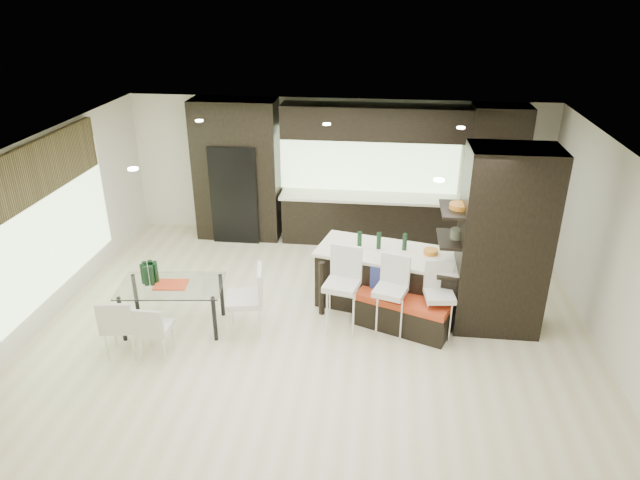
# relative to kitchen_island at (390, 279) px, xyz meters

# --- Properties ---
(ground) EXTENTS (8.00, 8.00, 0.00)m
(ground) POSITION_rel_kitchen_island_xyz_m (-1.07, -0.78, -0.46)
(ground) COLOR beige
(ground) RESTS_ON ground
(back_wall) EXTENTS (8.00, 0.02, 2.70)m
(back_wall) POSITION_rel_kitchen_island_xyz_m (-1.07, 2.72, 0.89)
(back_wall) COLOR white
(back_wall) RESTS_ON ground
(left_wall) EXTENTS (0.02, 7.00, 2.70)m
(left_wall) POSITION_rel_kitchen_island_xyz_m (-5.07, -0.78, 0.89)
(left_wall) COLOR white
(left_wall) RESTS_ON ground
(right_wall) EXTENTS (0.02, 7.00, 2.70)m
(right_wall) POSITION_rel_kitchen_island_xyz_m (2.93, -0.78, 0.89)
(right_wall) COLOR white
(right_wall) RESTS_ON ground
(ceiling) EXTENTS (8.00, 7.00, 0.02)m
(ceiling) POSITION_rel_kitchen_island_xyz_m (-1.07, -0.78, 2.24)
(ceiling) COLOR white
(ceiling) RESTS_ON ground
(window_left) EXTENTS (0.04, 3.20, 1.90)m
(window_left) POSITION_rel_kitchen_island_xyz_m (-5.03, -0.58, 0.89)
(window_left) COLOR #B2D199
(window_left) RESTS_ON left_wall
(window_back) EXTENTS (3.40, 0.04, 1.20)m
(window_back) POSITION_rel_kitchen_island_xyz_m (-0.47, 2.68, 1.09)
(window_back) COLOR #B2D199
(window_back) RESTS_ON back_wall
(stone_accent) EXTENTS (0.08, 3.00, 0.80)m
(stone_accent) POSITION_rel_kitchen_island_xyz_m (-5.00, -0.58, 1.79)
(stone_accent) COLOR brown
(stone_accent) RESTS_ON left_wall
(ceiling_spots) EXTENTS (4.00, 3.00, 0.02)m
(ceiling_spots) POSITION_rel_kitchen_island_xyz_m (-1.07, -0.53, 2.22)
(ceiling_spots) COLOR white
(ceiling_spots) RESTS_ON ceiling
(back_cabinetry) EXTENTS (6.80, 0.68, 2.70)m
(back_cabinetry) POSITION_rel_kitchen_island_xyz_m (-0.57, 2.39, 0.89)
(back_cabinetry) COLOR black
(back_cabinetry) RESTS_ON ground
(refrigerator) EXTENTS (0.90, 0.68, 1.90)m
(refrigerator) POSITION_rel_kitchen_island_xyz_m (-2.97, 2.34, 0.49)
(refrigerator) COLOR black
(refrigerator) RESTS_ON ground
(partition_column) EXTENTS (1.20, 0.80, 2.70)m
(partition_column) POSITION_rel_kitchen_island_xyz_m (1.53, -0.38, 0.89)
(partition_column) COLOR black
(partition_column) RESTS_ON ground
(kitchen_island) EXTENTS (2.39, 1.44, 0.93)m
(kitchen_island) POSITION_rel_kitchen_island_xyz_m (0.00, 0.00, 0.00)
(kitchen_island) COLOR black
(kitchen_island) RESTS_ON ground
(stool_left) EXTENTS (0.55, 0.55, 1.04)m
(stool_left) POSITION_rel_kitchen_island_xyz_m (-0.68, -0.81, 0.05)
(stool_left) COLOR silver
(stool_left) RESTS_ON ground
(stool_mid) EXTENTS (0.53, 0.53, 0.96)m
(stool_mid) POSITION_rel_kitchen_island_xyz_m (0.00, -0.79, 0.02)
(stool_mid) COLOR silver
(stool_mid) RESTS_ON ground
(stool_right) EXTENTS (0.44, 0.44, 0.91)m
(stool_right) POSITION_rel_kitchen_island_xyz_m (0.68, -0.78, -0.01)
(stool_right) COLOR silver
(stool_right) RESTS_ON ground
(bench) EXTENTS (1.46, 0.99, 0.52)m
(bench) POSITION_rel_kitchen_island_xyz_m (0.20, -0.64, -0.20)
(bench) COLOR black
(bench) RESTS_ON ground
(floor_vase) EXTENTS (0.49, 0.49, 1.24)m
(floor_vase) POSITION_rel_kitchen_island_xyz_m (1.23, -0.02, 0.16)
(floor_vase) COLOR #444834
(floor_vase) RESTS_ON ground
(dining_table) EXTENTS (1.55, 0.99, 0.70)m
(dining_table) POSITION_rel_kitchen_island_xyz_m (-3.12, -1.00, -0.11)
(dining_table) COLOR white
(dining_table) RESTS_ON ground
(chair_near) EXTENTS (0.41, 0.41, 0.75)m
(chair_near) POSITION_rel_kitchen_island_xyz_m (-3.12, -1.69, -0.09)
(chair_near) COLOR silver
(chair_near) RESTS_ON ground
(chair_far) EXTENTS (0.52, 0.52, 0.84)m
(chair_far) POSITION_rel_kitchen_island_xyz_m (-3.57, -1.71, -0.05)
(chair_far) COLOR silver
(chair_far) RESTS_ON ground
(chair_end) EXTENTS (0.60, 0.60, 0.94)m
(chair_end) POSITION_rel_kitchen_island_xyz_m (-2.05, -1.00, 0.01)
(chair_end) COLOR silver
(chair_end) RESTS_ON ground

